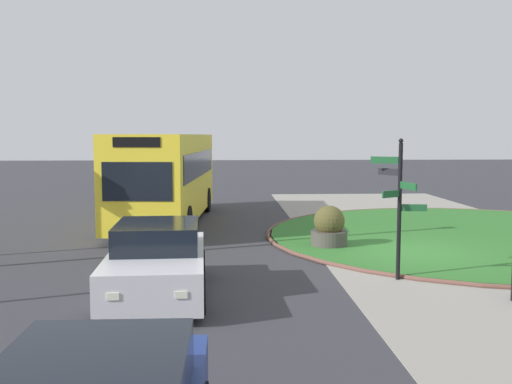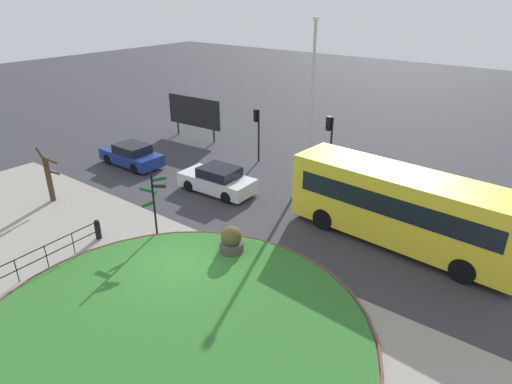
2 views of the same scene
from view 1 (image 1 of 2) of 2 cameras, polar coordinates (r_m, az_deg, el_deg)
ground at (r=16.15m, az=14.75°, el=-5.97°), size 120.00×120.00×0.00m
sidewalk_paving at (r=16.78m, az=20.60°, el=-5.69°), size 32.00×8.43×0.02m
grass_island at (r=19.58m, az=20.71°, el=-4.00°), size 12.89×12.89×0.10m
grass_kerb_ring at (r=19.58m, az=20.71°, el=-3.98°), size 13.20×13.20×0.11m
signpost_directional at (r=13.01m, az=13.79°, el=-0.73°), size 1.21×1.17×3.12m
bus_yellow at (r=21.36m, az=-8.74°, el=1.60°), size 9.82×3.08×3.21m
car_near_lane at (r=11.81m, az=-9.63°, el=-6.76°), size 4.27×2.01×1.44m
planter_near_signpost at (r=16.51m, az=7.17°, el=-3.65°), size 1.02×1.02×1.22m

